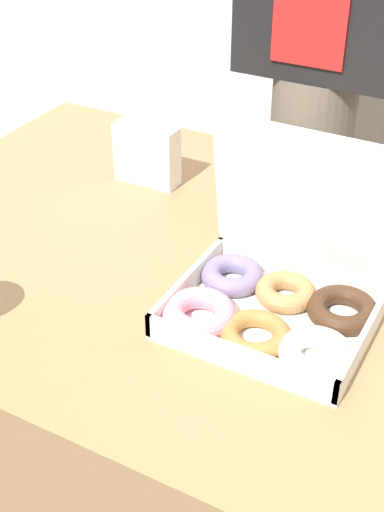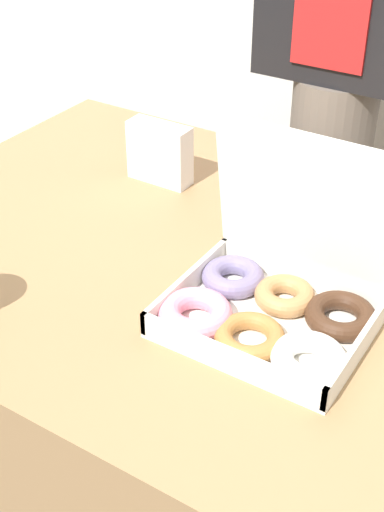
% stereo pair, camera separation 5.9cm
% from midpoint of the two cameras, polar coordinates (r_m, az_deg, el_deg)
% --- Properties ---
extents(table, '(1.05, 0.87, 0.76)m').
position_cam_midpoint_polar(table, '(1.48, -3.42, -11.31)').
color(table, '#99754C').
rests_on(table, ground_plane).
extents(donut_box, '(0.32, 0.25, 0.28)m').
position_cam_midpoint_polar(donut_box, '(1.04, 4.98, -3.43)').
color(donut_box, white).
rests_on(donut_box, table).
extents(napkin_holder, '(0.13, 0.05, 0.12)m').
position_cam_midpoint_polar(napkin_holder, '(1.40, -4.83, 8.11)').
color(napkin_holder, silver).
rests_on(napkin_holder, table).
extents(person_customer, '(0.36, 0.21, 1.64)m').
position_cam_midpoint_polar(person_customer, '(1.66, 9.17, 15.90)').
color(person_customer, '#665B51').
rests_on(person_customer, ground_plane).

